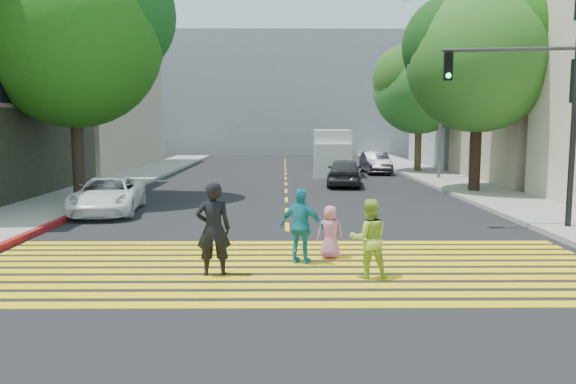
{
  "coord_description": "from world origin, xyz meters",
  "views": [
    {
      "loc": [
        -0.1,
        -10.27,
        3.0
      ],
      "look_at": [
        0.0,
        3.0,
        1.4
      ],
      "focal_mm": 35.0,
      "sensor_mm": 36.0,
      "label": 1
    }
  ],
  "objects_px": {
    "tree_left": "(75,29)",
    "dark_car_near": "(344,172)",
    "dark_car_parked": "(376,163)",
    "traffic_signal": "(537,106)",
    "pedestrian_woman": "(369,239)",
    "pedestrian_extra": "(301,226)",
    "white_van": "(332,154)",
    "tree_right_far": "(421,82)",
    "pedestrian_child": "(330,232)",
    "tree_right_near": "(481,52)",
    "silver_car": "(332,157)",
    "pedestrian_man": "(213,229)",
    "white_sedan": "(108,195)"
  },
  "relations": [
    {
      "from": "tree_right_near",
      "to": "white_van",
      "type": "bearing_deg",
      "value": 120.62
    },
    {
      "from": "white_sedan",
      "to": "pedestrian_man",
      "type": "bearing_deg",
      "value": -66.48
    },
    {
      "from": "tree_left",
      "to": "traffic_signal",
      "type": "xyz_separation_m",
      "value": [
        15.02,
        -6.42,
        -3.12
      ]
    },
    {
      "from": "pedestrian_child",
      "to": "white_sedan",
      "type": "bearing_deg",
      "value": -48.18
    },
    {
      "from": "pedestrian_extra",
      "to": "dark_car_near",
      "type": "relative_size",
      "value": 0.4
    },
    {
      "from": "pedestrian_extra",
      "to": "dark_car_parked",
      "type": "relative_size",
      "value": 0.4
    },
    {
      "from": "tree_left",
      "to": "dark_car_near",
      "type": "relative_size",
      "value": 2.43
    },
    {
      "from": "pedestrian_man",
      "to": "dark_car_parked",
      "type": "height_order",
      "value": "pedestrian_man"
    },
    {
      "from": "tree_left",
      "to": "white_van",
      "type": "relative_size",
      "value": 1.7
    },
    {
      "from": "tree_left",
      "to": "traffic_signal",
      "type": "relative_size",
      "value": 1.81
    },
    {
      "from": "white_van",
      "to": "dark_car_parked",
      "type": "bearing_deg",
      "value": 20.25
    },
    {
      "from": "pedestrian_child",
      "to": "tree_right_near",
      "type": "bearing_deg",
      "value": -126.91
    },
    {
      "from": "dark_car_near",
      "to": "white_van",
      "type": "relative_size",
      "value": 0.7
    },
    {
      "from": "pedestrian_man",
      "to": "dark_car_near",
      "type": "height_order",
      "value": "pedestrian_man"
    },
    {
      "from": "tree_left",
      "to": "tree_right_far",
      "type": "relative_size",
      "value": 1.2
    },
    {
      "from": "pedestrian_child",
      "to": "traffic_signal",
      "type": "relative_size",
      "value": 0.22
    },
    {
      "from": "white_van",
      "to": "pedestrian_extra",
      "type": "bearing_deg",
      "value": -93.5
    },
    {
      "from": "tree_right_far",
      "to": "pedestrian_child",
      "type": "height_order",
      "value": "tree_right_far"
    },
    {
      "from": "pedestrian_woman",
      "to": "white_van",
      "type": "distance_m",
      "value": 22.84
    },
    {
      "from": "tree_left",
      "to": "pedestrian_extra",
      "type": "xyz_separation_m",
      "value": [
        8.36,
        -10.21,
        -5.82
      ]
    },
    {
      "from": "pedestrian_woman",
      "to": "traffic_signal",
      "type": "distance_m",
      "value": 7.77
    },
    {
      "from": "traffic_signal",
      "to": "pedestrian_extra",
      "type": "bearing_deg",
      "value": -142.48
    },
    {
      "from": "pedestrian_man",
      "to": "white_van",
      "type": "distance_m",
      "value": 23.02
    },
    {
      "from": "pedestrian_man",
      "to": "pedestrian_child",
      "type": "distance_m",
      "value": 2.84
    },
    {
      "from": "white_van",
      "to": "traffic_signal",
      "type": "xyz_separation_m",
      "value": [
        4.17,
        -17.89,
        2.24
      ]
    },
    {
      "from": "pedestrian_woman",
      "to": "dark_car_parked",
      "type": "distance_m",
      "value": 24.0
    },
    {
      "from": "pedestrian_man",
      "to": "traffic_signal",
      "type": "bearing_deg",
      "value": -157.15
    },
    {
      "from": "pedestrian_child",
      "to": "dark_car_parked",
      "type": "distance_m",
      "value": 22.54
    },
    {
      "from": "pedestrian_child",
      "to": "dark_car_parked",
      "type": "bearing_deg",
      "value": -106.95
    },
    {
      "from": "tree_right_near",
      "to": "tree_right_far",
      "type": "distance_m",
      "value": 10.45
    },
    {
      "from": "tree_right_near",
      "to": "tree_right_far",
      "type": "height_order",
      "value": "tree_right_near"
    },
    {
      "from": "pedestrian_man",
      "to": "dark_car_near",
      "type": "xyz_separation_m",
      "value": [
        4.35,
        16.34,
        -0.25
      ]
    },
    {
      "from": "tree_left",
      "to": "silver_car",
      "type": "distance_m",
      "value": 23.91
    },
    {
      "from": "pedestrian_extra",
      "to": "white_sedan",
      "type": "xyz_separation_m",
      "value": [
        -6.36,
        7.03,
        -0.2
      ]
    },
    {
      "from": "dark_car_parked",
      "to": "traffic_signal",
      "type": "xyz_separation_m",
      "value": [
        1.38,
        -18.75,
        2.84
      ]
    },
    {
      "from": "tree_left",
      "to": "pedestrian_child",
      "type": "height_order",
      "value": "tree_left"
    },
    {
      "from": "tree_right_near",
      "to": "silver_car",
      "type": "xyz_separation_m",
      "value": [
        -4.75,
        17.87,
        -5.44
      ]
    },
    {
      "from": "tree_right_near",
      "to": "dark_car_parked",
      "type": "relative_size",
      "value": 2.21
    },
    {
      "from": "dark_car_near",
      "to": "white_van",
      "type": "bearing_deg",
      "value": -82.4
    },
    {
      "from": "tree_left",
      "to": "tree_right_far",
      "type": "distance_m",
      "value": 20.65
    },
    {
      "from": "tree_left",
      "to": "white_van",
      "type": "distance_m",
      "value": 16.67
    },
    {
      "from": "silver_car",
      "to": "dark_car_parked",
      "type": "distance_m",
      "value": 7.93
    },
    {
      "from": "pedestrian_child",
      "to": "pedestrian_extra",
      "type": "bearing_deg",
      "value": 30.84
    },
    {
      "from": "pedestrian_woman",
      "to": "pedestrian_extra",
      "type": "height_order",
      "value": "pedestrian_extra"
    },
    {
      "from": "tree_right_far",
      "to": "pedestrian_child",
      "type": "distance_m",
      "value": 23.99
    },
    {
      "from": "pedestrian_man",
      "to": "dark_car_near",
      "type": "distance_m",
      "value": 16.91
    },
    {
      "from": "tree_left",
      "to": "tree_right_near",
      "type": "bearing_deg",
      "value": 7.43
    },
    {
      "from": "pedestrian_extra",
      "to": "white_van",
      "type": "height_order",
      "value": "white_van"
    },
    {
      "from": "pedestrian_woman",
      "to": "pedestrian_extra",
      "type": "relative_size",
      "value": 0.96
    },
    {
      "from": "tree_left",
      "to": "pedestrian_woman",
      "type": "xyz_separation_m",
      "value": [
        9.65,
        -11.34,
        -5.85
      ]
    }
  ]
}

